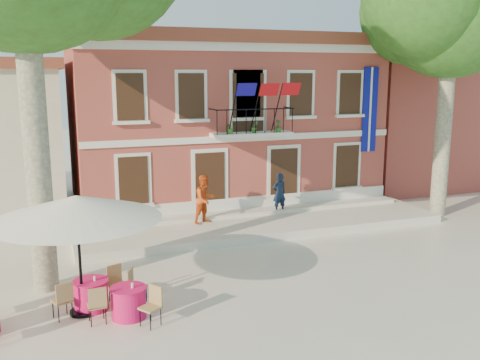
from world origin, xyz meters
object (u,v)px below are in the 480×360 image
patio_umbrella (77,208)px  pedestrian_orange (205,199)px  plane_tree_east (453,4)px  pedestrian_navy (279,193)px  cafe_table_0 (128,301)px  cafe_table_1 (91,294)px

patio_umbrella → pedestrian_orange: bearing=49.9°
plane_tree_east → pedestrian_navy: 9.99m
patio_umbrella → cafe_table_0: size_ratio=2.16×
pedestrian_orange → cafe_table_1: pedestrian_orange is taller
plane_tree_east → pedestrian_navy: (-6.57, 1.57, -7.37)m
cafe_table_0 → pedestrian_orange: bearing=59.2°
patio_umbrella → pedestrian_navy: (8.09, 6.19, -1.59)m
patio_umbrella → cafe_table_0: patio_umbrella is taller
cafe_table_1 → pedestrian_orange: bearing=50.5°
cafe_table_0 → cafe_table_1: (-0.82, 0.77, -0.01)m
patio_umbrella → pedestrian_orange: size_ratio=2.20×
pedestrian_navy → cafe_table_1: size_ratio=0.84×
pedestrian_navy → pedestrian_orange: 3.26m
plane_tree_east → cafe_table_1: 17.12m
cafe_table_1 → patio_umbrella: bearing=-146.5°
plane_tree_east → cafe_table_1: size_ratio=5.90×
patio_umbrella → plane_tree_east: bearing=17.5°
plane_tree_east → pedestrian_orange: plane_tree_east is taller
cafe_table_0 → plane_tree_east: bearing=21.1°
cafe_table_0 → cafe_table_1: size_ratio=0.96×
plane_tree_east → patio_umbrella: 16.42m
plane_tree_east → pedestrian_orange: (-9.80, 1.14, -7.26)m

